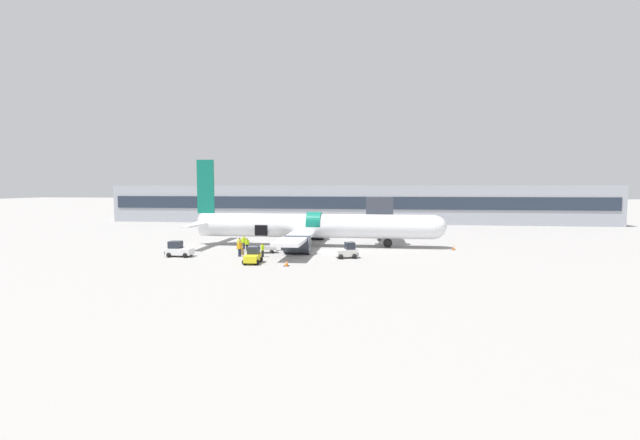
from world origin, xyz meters
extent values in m
plane|color=gray|center=(0.00, 0.00, 0.00)|extent=(500.00, 500.00, 0.00)
cube|color=#9EA3AD|center=(0.00, 45.05, 4.11)|extent=(108.51, 10.94, 8.23)
cube|color=#232D3D|center=(0.00, 39.52, 4.52)|extent=(106.34, 0.16, 2.63)
cylinder|color=#4C4C51|center=(5.66, 11.85, 1.74)|extent=(0.60, 0.60, 3.48)
cube|color=silver|center=(5.66, 11.85, 4.86)|extent=(2.77, 10.99, 2.77)
cube|color=#333842|center=(5.66, 6.95, 4.86)|extent=(3.60, 1.60, 3.33)
cylinder|color=white|center=(-2.92, 4.78, 2.73)|extent=(31.21, 3.14, 3.14)
sphere|color=white|center=(12.69, 4.78, 2.73)|extent=(2.98, 2.98, 2.98)
cone|color=white|center=(-18.53, 4.78, 2.73)|extent=(3.61, 2.89, 2.89)
cylinder|color=#0F6B56|center=(-2.92, 4.75, 3.01)|extent=(1.87, 3.15, 3.15)
cube|color=#0F6B56|center=(-17.94, 4.78, 7.94)|extent=(2.35, 0.28, 7.28)
cube|color=white|center=(-17.78, 1.18, 3.05)|extent=(1.25, 7.21, 0.20)
cube|color=white|center=(-17.78, 8.39, 3.05)|extent=(1.25, 7.21, 0.20)
cube|color=white|center=(-4.17, -2.13, 1.87)|extent=(2.98, 12.88, 0.40)
cube|color=white|center=(-4.17, 11.69, 1.87)|extent=(2.98, 12.88, 0.40)
cylinder|color=#333842|center=(-3.97, -2.20, 1.12)|extent=(3.04, 2.18, 2.18)
cylinder|color=#333842|center=(-3.97, 11.76, 1.12)|extent=(3.04, 2.18, 2.18)
cube|color=black|center=(-9.79, 3.23, 2.18)|extent=(1.70, 0.12, 1.40)
cylinder|color=#56565B|center=(6.76, 4.78, 1.27)|extent=(0.22, 0.22, 1.36)
sphere|color=black|center=(6.76, 4.78, 0.59)|extent=(1.18, 1.18, 1.18)
cylinder|color=#56565B|center=(-6.04, 2.51, 1.27)|extent=(0.22, 0.22, 1.36)
sphere|color=black|center=(-6.04, 2.51, 0.59)|extent=(1.18, 1.18, 1.18)
cylinder|color=#56565B|center=(-6.04, 7.05, 1.27)|extent=(0.22, 0.22, 1.36)
sphere|color=black|center=(-6.04, 7.05, 0.59)|extent=(1.18, 1.18, 1.18)
cube|color=white|center=(-16.85, -5.70, 0.60)|extent=(2.85, 1.48, 0.73)
cube|color=#232833|center=(-17.35, -5.70, 1.36)|extent=(1.29, 1.25, 0.79)
cube|color=black|center=(-18.33, -5.70, 0.46)|extent=(0.12, 1.32, 0.36)
sphere|color=black|center=(-17.82, -5.00, 0.28)|extent=(0.56, 0.56, 0.56)
sphere|color=black|center=(-17.82, -6.40, 0.28)|extent=(0.56, 0.56, 0.56)
sphere|color=black|center=(-15.88, -5.01, 0.28)|extent=(0.56, 0.56, 0.56)
sphere|color=black|center=(-15.89, -6.40, 0.28)|extent=(0.56, 0.56, 0.56)
cube|color=yellow|center=(-7.43, -8.87, 0.58)|extent=(1.53, 2.79, 0.69)
cube|color=#232833|center=(-7.46, -8.40, 1.31)|extent=(1.23, 1.29, 0.76)
cube|color=black|center=(-7.53, -7.47, 0.45)|extent=(1.21, 0.21, 0.35)
sphere|color=black|center=(-6.86, -7.91, 0.28)|extent=(0.56, 0.56, 0.56)
sphere|color=black|center=(-8.13, -8.00, 0.28)|extent=(0.56, 0.56, 0.56)
sphere|color=black|center=(-6.72, -9.74, 0.28)|extent=(0.56, 0.56, 0.56)
sphere|color=black|center=(-8.00, -9.83, 0.28)|extent=(0.56, 0.56, 0.56)
cube|color=silver|center=(1.95, -4.30, 0.61)|extent=(2.53, 1.88, 0.74)
cube|color=#232833|center=(2.33, -4.18, 1.38)|extent=(1.29, 1.31, 0.80)
cube|color=black|center=(3.07, -3.94, 0.46)|extent=(0.46, 1.10, 0.37)
sphere|color=black|center=(2.86, -4.62, 0.28)|extent=(0.56, 0.56, 0.56)
sphere|color=black|center=(2.50, -3.51, 0.28)|extent=(0.56, 0.56, 0.56)
sphere|color=black|center=(1.40, -5.10, 0.28)|extent=(0.56, 0.56, 0.56)
sphere|color=black|center=(1.04, -3.98, 0.28)|extent=(0.56, 0.56, 0.56)
cube|color=silver|center=(-8.23, -1.86, 0.44)|extent=(3.40, 2.32, 0.05)
cube|color=silver|center=(-6.78, -1.35, 0.64)|extent=(0.51, 1.30, 0.35)
cube|color=silver|center=(-8.01, -2.47, 0.64)|extent=(2.91, 1.08, 0.35)
cube|color=silver|center=(-8.45, -1.24, 0.64)|extent=(2.91, 1.08, 0.35)
cube|color=#333338|center=(-6.33, -1.19, 0.26)|extent=(0.88, 0.38, 0.06)
sphere|color=black|center=(-6.97, -2.13, 0.20)|extent=(0.40, 0.40, 0.40)
sphere|color=black|center=(-7.43, -0.85, 0.20)|extent=(0.40, 0.40, 0.40)
sphere|color=black|center=(-9.04, -2.86, 0.20)|extent=(0.40, 0.40, 0.40)
sphere|color=black|center=(-9.49, -1.58, 0.20)|extent=(0.40, 0.40, 0.40)
cube|color=#1E2347|center=(-9.36, -2.05, 0.64)|extent=(0.47, 0.40, 0.36)
cube|color=#2D2D33|center=(-8.80, -2.23, 0.74)|extent=(0.49, 0.36, 0.55)
cylinder|color=#1E2338|center=(-10.16, -4.72, 0.44)|extent=(0.44, 0.44, 0.88)
cylinder|color=orange|center=(-10.16, -4.72, 1.23)|extent=(0.56, 0.56, 0.70)
sphere|color=#9E7556|center=(-10.16, -4.72, 1.70)|extent=(0.24, 0.24, 0.24)
cylinder|color=orange|center=(-10.38, -4.84, 1.16)|extent=(0.18, 0.18, 0.64)
cylinder|color=orange|center=(-9.94, -4.61, 1.16)|extent=(0.18, 0.18, 0.64)
cylinder|color=#1E2338|center=(-11.20, -1.48, 0.43)|extent=(0.34, 0.34, 0.86)
cylinder|color=#CCE523|center=(-11.20, -1.48, 1.20)|extent=(0.43, 0.43, 0.68)
sphere|color=brown|center=(-11.20, -1.48, 1.66)|extent=(0.24, 0.24, 0.24)
cylinder|color=#CCE523|center=(-10.96, -1.49, 1.13)|extent=(0.14, 0.14, 0.62)
cylinder|color=#CCE523|center=(-11.44, -1.46, 1.13)|extent=(0.14, 0.14, 0.62)
cylinder|color=black|center=(-7.45, -4.81, 0.39)|extent=(0.30, 0.30, 0.78)
cylinder|color=#B7E019|center=(-7.45, -4.81, 1.08)|extent=(0.38, 0.38, 0.61)
sphere|color=brown|center=(-7.45, -4.81, 1.50)|extent=(0.21, 0.21, 0.21)
cylinder|color=#B7E019|center=(-7.46, -5.03, 1.02)|extent=(0.12, 0.12, 0.56)
cylinder|color=#B7E019|center=(-7.44, -4.59, 1.02)|extent=(0.12, 0.12, 0.56)
cylinder|color=black|center=(-10.68, -0.15, 0.38)|extent=(0.33, 0.33, 0.76)
cylinder|color=#B7E019|center=(-10.68, -0.15, 1.06)|extent=(0.42, 0.42, 0.60)
sphere|color=#9E7556|center=(-10.68, -0.15, 1.46)|extent=(0.21, 0.21, 0.21)
cylinder|color=#B7E019|center=(-10.89, -0.19, 0.99)|extent=(0.13, 0.13, 0.55)
cylinder|color=#B7E019|center=(-10.47, -0.11, 0.99)|extent=(0.13, 0.13, 0.55)
cylinder|color=#2D2D33|center=(-11.41, 0.86, 0.42)|extent=(0.31, 0.31, 0.84)
cylinder|color=#B7E019|center=(-11.41, 0.86, 1.17)|extent=(0.40, 0.40, 0.66)
sphere|color=#9E7556|center=(-11.41, 0.86, 1.62)|extent=(0.23, 0.23, 0.23)
cylinder|color=#B7E019|center=(-11.65, 0.86, 1.10)|extent=(0.13, 0.13, 0.61)
cylinder|color=#B7E019|center=(-11.18, 0.86, 1.10)|extent=(0.13, 0.13, 0.61)
cylinder|color=#2D2D33|center=(-6.42, 0.61, 0.39)|extent=(0.40, 0.40, 0.78)
cylinder|color=#B7E019|center=(-6.42, 0.61, 1.08)|extent=(0.51, 0.51, 0.61)
sphere|color=brown|center=(-6.42, 0.61, 1.50)|extent=(0.21, 0.21, 0.21)
cylinder|color=#B7E019|center=(-6.25, 0.75, 1.02)|extent=(0.16, 0.16, 0.56)
cylinder|color=#B7E019|center=(-6.58, 0.47, 1.02)|extent=(0.16, 0.16, 0.56)
cube|color=olive|center=(-10.19, -3.63, 0.36)|extent=(0.47, 0.34, 0.72)
cube|color=black|center=(-10.19, -3.63, 0.78)|extent=(0.27, 0.09, 0.12)
cube|color=black|center=(14.91, 3.64, 0.01)|extent=(0.46, 0.46, 0.03)
cone|color=orange|center=(14.91, 3.64, 0.30)|extent=(0.34, 0.34, 0.60)
cylinder|color=white|center=(14.91, 3.64, 0.33)|extent=(0.20, 0.20, 0.07)
cube|color=black|center=(-3.65, -9.86, 0.01)|extent=(0.53, 0.53, 0.03)
cone|color=orange|center=(-3.65, -9.86, 0.32)|extent=(0.40, 0.40, 0.63)
cylinder|color=white|center=(-3.65, -9.86, 0.35)|extent=(0.23, 0.23, 0.08)
camera|label=1|loc=(5.06, -51.25, 7.85)|focal=24.00mm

